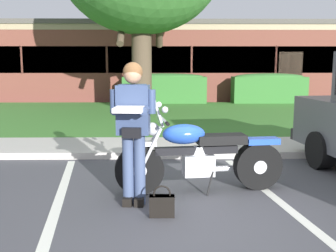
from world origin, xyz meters
name	(u,v)px	position (x,y,z in m)	size (l,w,h in m)	color
ground_plane	(194,210)	(0.00, 0.00, 0.00)	(140.00, 140.00, 0.00)	#424247
curb_strip	(183,155)	(0.00, 2.61, 0.06)	(60.00, 0.20, 0.12)	#B7B2A8
concrete_walk	(181,146)	(0.00, 3.46, 0.04)	(60.00, 1.50, 0.08)	#B7B2A8
grass_lawn	(174,116)	(0.00, 8.13, 0.03)	(60.00, 7.85, 0.06)	#3D752D
stall_stripe_0	(57,205)	(-1.64, 0.20, 0.00)	(0.12, 4.40, 0.01)	silver
stall_stripe_1	(282,204)	(1.09, 0.20, 0.00)	(0.12, 4.40, 0.01)	silver
motorcycle	(206,155)	(0.21, 0.72, 0.49)	(2.24, 0.82, 1.26)	black
rider_person	(133,122)	(-0.71, 0.22, 1.01)	(0.53, 0.60, 1.70)	black
handbag	(162,204)	(-0.37, -0.18, 0.14)	(0.28, 0.13, 0.36)	black
hedge_left	(164,88)	(-0.27, 11.90, 0.65)	(3.32, 0.90, 1.24)	#336B2D
hedge_center_left	(269,88)	(3.94, 11.90, 0.65)	(2.93, 0.90, 1.24)	#336B2D
brick_building	(185,61)	(0.87, 17.57, 1.72)	(20.92, 10.01, 3.43)	brown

